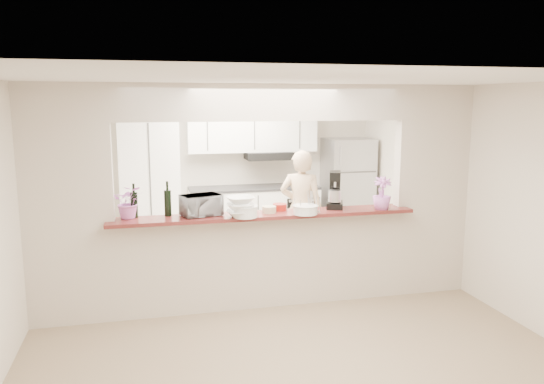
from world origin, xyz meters
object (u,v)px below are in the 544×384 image
object	(u,v)px
toaster_oven	(201,205)
person	(301,209)
refrigerator	(347,189)
stand_mixer	(335,191)

from	to	relation	value
toaster_oven	person	size ratio (longest dim) A/B	0.25
refrigerator	person	world-z (taller)	refrigerator
stand_mixer	toaster_oven	bearing A→B (deg)	-177.78
person	refrigerator	bearing A→B (deg)	-107.39
refrigerator	stand_mixer	bearing A→B (deg)	-114.80
toaster_oven	person	world-z (taller)	person
stand_mixer	person	size ratio (longest dim) A/B	0.26
refrigerator	stand_mixer	xyz separation A→B (m)	(-1.19, -2.59, 0.43)
toaster_oven	stand_mixer	world-z (taller)	stand_mixer
person	stand_mixer	bearing A→B (deg)	116.10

